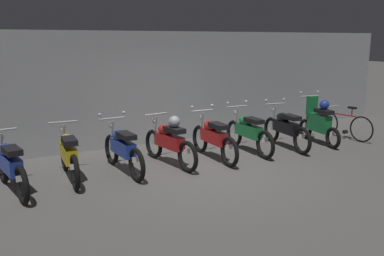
{
  "coord_description": "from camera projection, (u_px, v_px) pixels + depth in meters",
  "views": [
    {
      "loc": [
        -4.26,
        -6.87,
        2.61
      ],
      "look_at": [
        0.01,
        0.77,
        0.75
      ],
      "focal_mm": 39.06,
      "sensor_mm": 36.0,
      "label": 1
    }
  ],
  "objects": [
    {
      "name": "ground_plane",
      "position": [
        210.0,
        171.0,
        8.44
      ],
      "size": [
        80.0,
        80.0,
        0.0
      ],
      "primitive_type": "plane",
      "color": "#565451"
    },
    {
      "name": "back_wall",
      "position": [
        151.0,
        88.0,
        10.61
      ],
      "size": [
        16.0,
        0.3,
        2.81
      ],
      "primitive_type": "cube",
      "color": "#9EA0A3",
      "rests_on": "ground"
    },
    {
      "name": "motorbike_slot_0",
      "position": [
        10.0,
        165.0,
        7.19
      ],
      "size": [
        0.56,
        1.95,
        1.03
      ],
      "color": "black",
      "rests_on": "ground"
    },
    {
      "name": "motorbike_slot_1",
      "position": [
        69.0,
        154.0,
        7.88
      ],
      "size": [
        0.56,
        1.95,
        1.03
      ],
      "color": "black",
      "rests_on": "ground"
    },
    {
      "name": "motorbike_slot_2",
      "position": [
        123.0,
        148.0,
        8.29
      ],
      "size": [
        0.59,
        1.95,
        1.15
      ],
      "color": "black",
      "rests_on": "ground"
    },
    {
      "name": "motorbike_slot_3",
      "position": [
        169.0,
        141.0,
        8.77
      ],
      "size": [
        0.56,
        1.95,
        1.08
      ],
      "color": "black",
      "rests_on": "ground"
    },
    {
      "name": "motorbike_slot_4",
      "position": [
        213.0,
        137.0,
        9.21
      ],
      "size": [
        0.59,
        1.95,
        1.15
      ],
      "color": "black",
      "rests_on": "ground"
    },
    {
      "name": "motorbike_slot_5",
      "position": [
        248.0,
        132.0,
        9.8
      ],
      "size": [
        0.59,
        1.95,
        1.15
      ],
      "color": "black",
      "rests_on": "ground"
    },
    {
      "name": "motorbike_slot_6",
      "position": [
        286.0,
        128.0,
        10.19
      ],
      "size": [
        0.59,
        1.95,
        1.15
      ],
      "color": "black",
      "rests_on": "ground"
    },
    {
      "name": "motorbike_slot_7",
      "position": [
        319.0,
        121.0,
        10.62
      ],
      "size": [
        0.58,
        1.67,
        1.29
      ],
      "color": "black",
      "rests_on": "ground"
    },
    {
      "name": "bicycle",
      "position": [
        344.0,
        125.0,
        11.18
      ],
      "size": [
        0.5,
        1.72,
        0.89
      ],
      "color": "black",
      "rests_on": "ground"
    }
  ]
}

